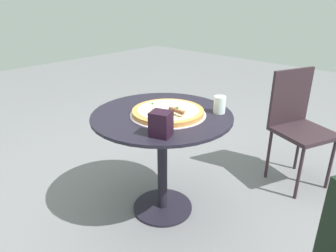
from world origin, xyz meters
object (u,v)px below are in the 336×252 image
object	(u,v)px
patio_table	(162,138)
pizza_server	(170,109)
drinking_cup	(220,105)
patio_chair_far	(298,120)
napkin_dispenser	(161,124)
pizza_on_tray	(168,112)

from	to	relation	value
patio_table	pizza_server	size ratio (longest dim) A/B	3.99
patio_table	drinking_cup	size ratio (longest dim) A/B	8.29
patio_chair_far	napkin_dispenser	bearing A→B (deg)	167.77
pizza_on_tray	napkin_dispenser	bearing A→B (deg)	-144.08
pizza_on_tray	pizza_server	bearing A→B (deg)	-124.03
drinking_cup	patio_chair_far	xyz separation A→B (m)	(0.71, -0.23, -0.25)
pizza_server	napkin_dispenser	distance (m)	0.25
napkin_dispenser	pizza_server	bearing A→B (deg)	-77.86
pizza_on_tray	drinking_cup	size ratio (longest dim) A/B	4.43
pizza_server	napkin_dispenser	xyz separation A→B (m)	(-0.21, -0.13, 0.01)
pizza_server	patio_chair_far	world-z (taller)	patio_chair_far
drinking_cup	napkin_dispenser	world-z (taller)	napkin_dispenser
drinking_cup	patio_chair_far	bearing A→B (deg)	-17.84
patio_table	patio_chair_far	distance (m)	1.06
drinking_cup	patio_chair_far	size ratio (longest dim) A/B	0.12
patio_table	pizza_server	xyz separation A→B (m)	(-0.02, -0.08, 0.22)
pizza_server	napkin_dispenser	size ratio (longest dim) A/B	1.65
pizza_server	patio_chair_far	bearing A→B (deg)	-21.51
patio_table	pizza_server	world-z (taller)	pizza_server
patio_table	pizza_server	bearing A→B (deg)	-102.19
pizza_server	napkin_dispenser	bearing A→B (deg)	-148.76
drinking_cup	pizza_server	bearing A→B (deg)	149.63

